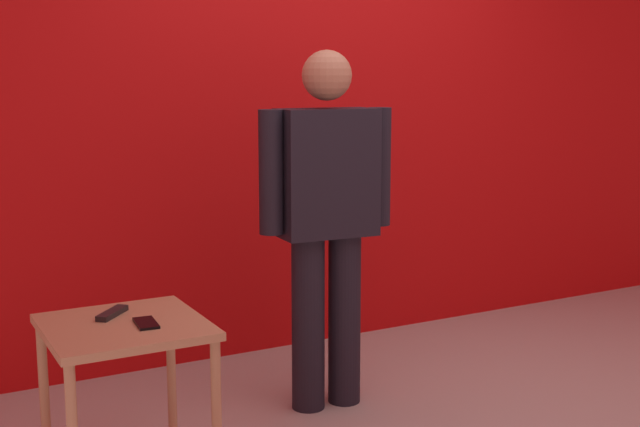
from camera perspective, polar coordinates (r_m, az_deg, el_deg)
back_wall_red at (r=4.67m, az=-0.27°, el=9.05°), size 6.29×0.12×2.95m
standing_person at (r=3.72m, az=0.45°, el=0.12°), size 0.64×0.25×1.61m
side_table at (r=3.10m, az=-13.15°, el=-8.99°), size 0.55×0.55×0.64m
cell_phone at (r=3.04m, az=-11.79°, el=-7.34°), size 0.08×0.15×0.01m
tv_remote at (r=3.17m, az=-14.00°, el=-6.61°), size 0.15×0.15×0.02m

